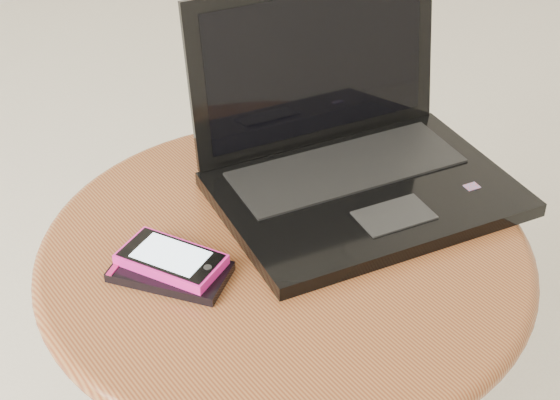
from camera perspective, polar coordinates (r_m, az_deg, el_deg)
table at (r=1.04m, az=0.33°, el=-7.18°), size 0.58×0.58×0.46m
laptop at (r=1.06m, az=4.79°, el=3.04°), size 0.40×0.34×0.23m
phone_black at (r=0.94m, az=-7.41°, el=-4.81°), size 0.13×0.14×0.01m
phone_pink at (r=0.94m, az=-7.34°, el=-3.97°), size 0.11×0.13×0.01m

